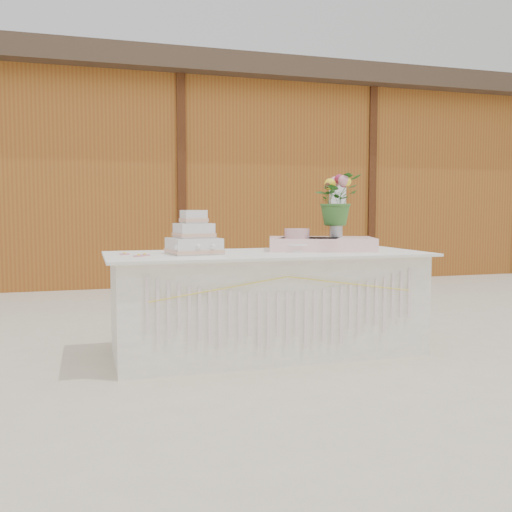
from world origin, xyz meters
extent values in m
plane|color=beige|center=(0.00, 0.00, 0.00)|extent=(80.00, 80.00, 0.00)
cube|color=brown|center=(0.00, 6.00, 1.50)|extent=(12.00, 4.00, 3.00)
cube|color=#3C2D21|center=(0.00, 6.00, 3.15)|extent=(12.60, 4.60, 0.30)
cube|color=white|center=(0.00, 0.00, 0.38)|extent=(2.28, 0.88, 0.75)
cube|color=white|center=(0.00, 0.00, 0.76)|extent=(2.40, 1.00, 0.02)
cube|color=silver|center=(-0.56, 0.01, 0.83)|extent=(0.38, 0.38, 0.12)
cube|color=#E5AB91|center=(-0.56, 0.01, 0.79)|extent=(0.40, 0.40, 0.03)
cube|color=silver|center=(-0.56, 0.01, 0.94)|extent=(0.28, 0.28, 0.11)
cube|color=#E5AB91|center=(-0.56, 0.01, 0.91)|extent=(0.29, 0.29, 0.03)
cube|color=silver|center=(-0.56, 0.01, 1.04)|extent=(0.18, 0.18, 0.10)
cube|color=#E5AB91|center=(-0.56, 0.01, 1.02)|extent=(0.19, 0.19, 0.03)
cylinder|color=white|center=(0.25, 0.02, 0.78)|extent=(0.21, 0.21, 0.01)
cylinder|color=white|center=(0.25, 0.02, 0.80)|extent=(0.06, 0.06, 0.04)
cylinder|color=white|center=(0.25, 0.02, 0.83)|extent=(0.24, 0.24, 0.01)
cylinder|color=#CF9599|center=(0.25, 0.02, 0.89)|extent=(0.19, 0.19, 0.11)
cube|color=#FFD1CD|center=(0.48, 0.09, 0.82)|extent=(0.93, 0.71, 0.10)
cylinder|color=silver|center=(0.62, 0.11, 0.94)|extent=(0.10, 0.10, 0.14)
imported|color=#376D2B|center=(0.62, 0.11, 1.22)|extent=(0.45, 0.42, 0.41)
camera|label=1|loc=(-1.31, -4.10, 1.09)|focal=40.00mm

